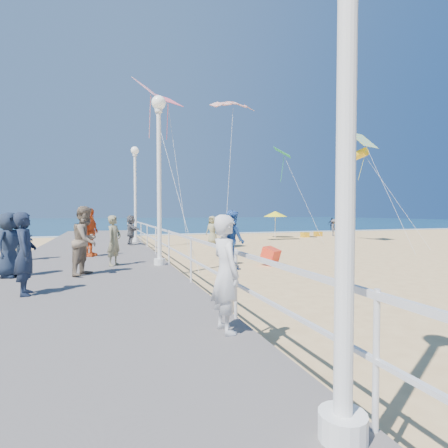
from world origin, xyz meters
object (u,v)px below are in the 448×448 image
object	(u,v)px
toddler_held	(232,240)
spectator_6	(114,241)
spectator_0	(25,254)
spectator_7	(25,238)
spectator_4	(10,245)
lamp_post_far	(135,184)
beach_walker_b	(332,224)
spectator_1	(86,241)
beach_walker_c	(212,230)
box_kite	(270,258)
spectator_5	(131,230)
beach_umbrella	(275,214)
lamp_post_mid	(159,162)
spectator_3	(90,232)
beach_walker_a	(334,228)
woman_holding_toddler	(226,273)
beach_chair_left	(318,234)
beach_chair_right	(305,235)

from	to	relation	value
toddler_held	spectator_6	xyz separation A→B (m)	(-1.47, 6.66, -0.49)
spectator_0	spectator_7	bearing A→B (deg)	5.28
spectator_4	lamp_post_far	bearing A→B (deg)	5.03
toddler_held	beach_walker_b	xyz separation A→B (m)	(21.56, 27.14, -0.95)
spectator_1	beach_walker_c	world-z (taller)	spectator_1
beach_walker_b	box_kite	size ratio (longest dim) A/B	2.44
spectator_1	toddler_held	bearing A→B (deg)	-130.82
toddler_held	box_kite	distance (m)	8.79
spectator_5	beach_umbrella	size ratio (longest dim) A/B	0.71
spectator_7	beach_umbrella	bearing A→B (deg)	-38.20
lamp_post_mid	beach_walker_c	xyz separation A→B (m)	(4.98, 10.54, -2.75)
toddler_held	spectator_1	bearing A→B (deg)	18.32
toddler_held	beach_umbrella	bearing A→B (deg)	-33.48
spectator_0	box_kite	xyz separation A→B (m)	(7.63, 4.29, -0.94)
beach_walker_c	beach_umbrella	distance (m)	7.42
spectator_1	beach_walker_c	distance (m)	13.67
spectator_3	beach_walker_c	size ratio (longest dim) A/B	1.01
beach_walker_a	beach_walker_b	world-z (taller)	beach_walker_b
woman_holding_toddler	beach_chair_left	xyz separation A→B (m)	(15.73, 21.05, -1.02)
beach_walker_b	beach_umbrella	size ratio (longest dim) A/B	0.68
beach_walker_a	beach_chair_left	distance (m)	1.56
spectator_1	beach_walker_a	xyz separation A→B (m)	(19.26, 15.47, -0.60)
box_kite	beach_chair_right	distance (m)	15.75
beach_umbrella	beach_walker_a	bearing A→B (deg)	1.93
spectator_1	beach_umbrella	bearing A→B (deg)	-15.30
spectator_6	beach_chair_left	bearing A→B (deg)	-15.88
spectator_6	woman_holding_toddler	bearing A→B (deg)	-134.80
woman_holding_toddler	box_kite	size ratio (longest dim) A/B	2.74
woman_holding_toddler	beach_chair_right	world-z (taller)	woman_holding_toddler
beach_chair_right	beach_walker_b	bearing A→B (deg)	42.13
spectator_1	beach_chair_right	xyz separation A→B (m)	(16.02, 14.87, -1.12)
spectator_0	beach_walker_a	distance (m)	26.81
spectator_4	spectator_5	world-z (taller)	spectator_4
lamp_post_far	beach_chair_left	distance (m)	16.98
spectator_3	spectator_6	xyz separation A→B (m)	(0.81, -2.69, -0.13)
spectator_4	beach_walker_a	distance (m)	26.01
spectator_7	spectator_4	bearing A→B (deg)	-159.87
spectator_0	beach_chair_left	distance (m)	25.86
spectator_4	spectator_7	xyz separation A→B (m)	(-0.29, 3.44, -0.06)
spectator_7	beach_walker_b	xyz separation A→B (m)	(25.91, 18.18, -0.44)
beach_umbrella	beach_chair_right	bearing A→B (deg)	-9.23
lamp_post_mid	spectator_4	distance (m)	4.72
spectator_5	beach_walker_b	world-z (taller)	spectator_5
lamp_post_mid	box_kite	world-z (taller)	lamp_post_mid
spectator_0	spectator_3	xyz separation A→B (m)	(0.99, 6.13, 0.08)
spectator_3	beach_walker_c	bearing A→B (deg)	-14.84
spectator_5	lamp_post_mid	bearing A→B (deg)	170.26
beach_chair_left	lamp_post_mid	bearing A→B (deg)	-137.19
lamp_post_mid	spectator_1	distance (m)	3.36
spectator_0	spectator_5	bearing A→B (deg)	-20.47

